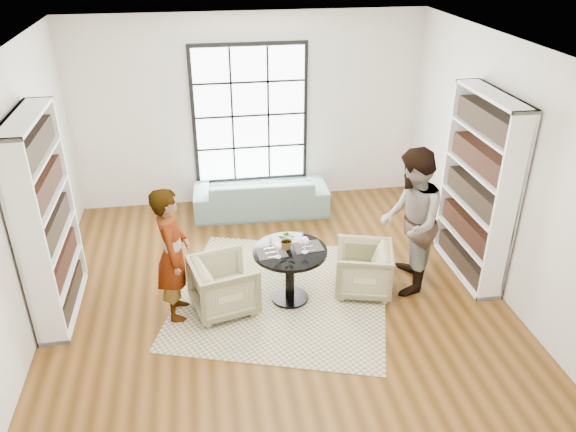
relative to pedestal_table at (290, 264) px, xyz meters
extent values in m
plane|color=brown|center=(-0.14, -0.04, -0.51)|extent=(6.00, 6.00, 0.00)
plane|color=silver|center=(-0.14, 2.96, 0.99)|extent=(5.50, 0.00, 5.50)
plane|color=silver|center=(-2.89, -0.04, 0.99)|extent=(0.00, 6.00, 6.00)
plane|color=silver|center=(2.61, -0.04, 0.99)|extent=(0.00, 6.00, 6.00)
plane|color=silver|center=(-0.14, -3.04, 0.99)|extent=(5.50, 0.00, 5.50)
plane|color=white|center=(-0.14, -0.04, 2.49)|extent=(6.00, 6.00, 0.00)
cube|color=black|center=(-0.14, 2.94, 0.94)|extent=(1.82, 0.06, 2.22)
cube|color=white|center=(-0.14, 2.90, 0.94)|extent=(1.70, 0.02, 2.10)
cube|color=tan|center=(-0.08, 0.10, -0.51)|extent=(3.19, 3.19, 0.01)
cylinder|color=black|center=(0.00, 0.00, -0.49)|extent=(0.45, 0.45, 0.04)
cylinder|color=black|center=(0.00, 0.00, -0.17)|extent=(0.11, 0.11, 0.63)
cylinder|color=black|center=(0.00, 0.00, 0.17)|extent=(0.88, 0.88, 0.04)
imported|color=slate|center=(-0.06, 2.41, -0.21)|extent=(2.13, 0.90, 0.61)
imported|color=#BCB586|center=(-0.80, -0.05, -0.18)|extent=(0.87, 0.86, 0.66)
imported|color=#C0BE89|center=(0.93, 0.04, -0.20)|extent=(0.85, 0.83, 0.63)
imported|color=gray|center=(-1.35, -0.05, 0.30)|extent=(0.41, 0.61, 1.63)
imported|color=gray|center=(1.48, 0.04, 0.41)|extent=(0.95, 1.08, 1.85)
cube|color=black|center=(-0.22, -0.03, 0.20)|extent=(0.36, 0.29, 0.01)
cube|color=black|center=(0.22, 0.03, 0.20)|extent=(0.36, 0.29, 0.01)
cylinder|color=silver|center=(-0.16, -0.14, 0.20)|extent=(0.07, 0.07, 0.01)
cylinder|color=silver|center=(-0.16, -0.14, 0.25)|extent=(0.01, 0.01, 0.11)
sphere|color=maroon|center=(-0.16, -0.14, 0.34)|extent=(0.09, 0.09, 0.09)
ellipsoid|color=white|center=(-0.16, -0.14, 0.34)|extent=(0.09, 0.09, 0.10)
cylinder|color=silver|center=(0.16, -0.08, 0.20)|extent=(0.08, 0.08, 0.01)
cylinder|color=silver|center=(0.16, -0.08, 0.26)|extent=(0.01, 0.01, 0.12)
sphere|color=maroon|center=(0.16, -0.08, 0.35)|extent=(0.09, 0.09, 0.09)
ellipsoid|color=white|center=(0.16, -0.08, 0.35)|extent=(0.09, 0.09, 0.10)
imported|color=gray|center=(-0.02, 0.04, 0.31)|extent=(0.25, 0.24, 0.23)
camera|label=1|loc=(-0.94, -5.58, 3.62)|focal=35.00mm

